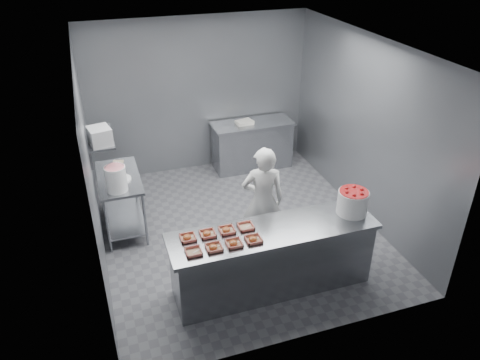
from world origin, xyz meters
name	(u,v)px	position (x,y,z in m)	size (l,w,h in m)	color
floor	(239,229)	(0.00, 0.00, 0.00)	(4.50, 4.50, 0.00)	#4C4C51
ceiling	(238,45)	(0.00, 0.00, 2.80)	(4.50, 4.50, 0.00)	white
wall_back	(199,96)	(0.00, 2.25, 1.40)	(4.00, 0.04, 2.80)	slate
wall_left	(90,168)	(-2.00, 0.00, 1.40)	(0.04, 4.50, 2.80)	slate
wall_right	(364,129)	(2.00, 0.00, 1.40)	(0.04, 4.50, 2.80)	slate
service_counter	(272,258)	(0.00, -1.35, 0.45)	(2.60, 0.70, 0.90)	slate
prep_table	(121,194)	(-1.65, 0.60, 0.59)	(0.60, 1.20, 0.90)	slate
back_counter	(252,145)	(0.90, 1.90, 0.45)	(1.50, 0.60, 0.90)	slate
wall_shelf	(100,137)	(-1.82, 0.60, 1.55)	(0.35, 0.90, 0.03)	slate
tray_0	(193,252)	(-1.03, -1.49, 0.92)	(0.19, 0.18, 0.04)	tan
tray_1	(214,247)	(-0.79, -1.49, 0.92)	(0.19, 0.18, 0.06)	tan
tray_2	(234,243)	(-0.55, -1.49, 0.92)	(0.19, 0.18, 0.06)	tan
tray_3	(253,239)	(-0.31, -1.49, 0.92)	(0.19, 0.18, 0.06)	tan
tray_4	(188,238)	(-1.03, -1.21, 0.92)	(0.19, 0.18, 0.06)	tan
tray_5	(207,234)	(-0.79, -1.21, 0.92)	(0.19, 0.18, 0.06)	tan
tray_6	(227,230)	(-0.55, -1.21, 0.92)	(0.19, 0.18, 0.06)	tan
tray_7	(246,226)	(-0.31, -1.21, 0.92)	(0.19, 0.18, 0.04)	tan
worker	(263,200)	(0.17, -0.54, 0.80)	(0.58, 0.38, 1.60)	silver
strawberry_tub	(353,201)	(1.08, -1.32, 1.07)	(0.39, 0.39, 0.32)	white
glaze_bucket	(116,178)	(-1.70, 0.20, 1.09)	(0.30, 0.29, 0.44)	white
bucket_lid	(121,179)	(-1.63, 0.48, 0.91)	(0.30, 0.30, 0.02)	white
rag	(118,162)	(-1.61, 1.04, 0.91)	(0.15, 0.13, 0.02)	#CCB28C
appliance	(100,136)	(-1.82, 0.33, 1.68)	(0.27, 0.31, 0.23)	gray
paper_stack	(244,122)	(0.74, 1.90, 0.93)	(0.30, 0.22, 0.06)	silver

